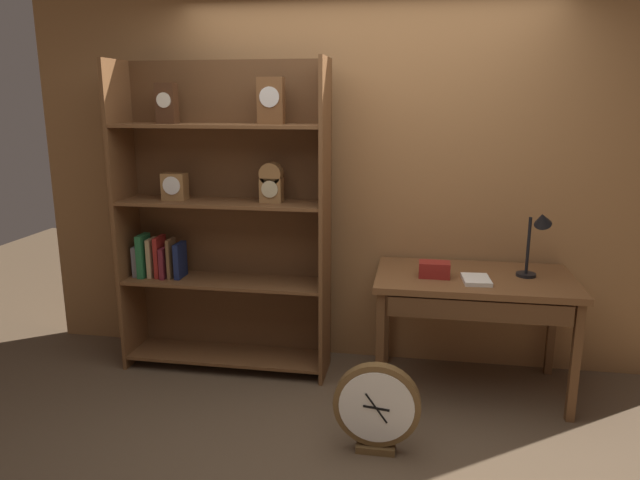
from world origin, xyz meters
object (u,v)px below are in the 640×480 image
at_px(bookshelf, 222,222).
at_px(toolbox_small, 434,270).
at_px(desk_lamp, 537,235).
at_px(round_clock_large, 377,407).
at_px(open_repair_manual, 476,280).
at_px(workbench, 474,290).

bearing_deg(bookshelf, toolbox_small, -6.73).
height_order(desk_lamp, round_clock_large, desk_lamp).
distance_m(bookshelf, desk_lamp, 2.04).
relative_size(open_repair_manual, round_clock_large, 0.43).
bearing_deg(desk_lamp, open_repair_manual, -158.93).
height_order(workbench, toolbox_small, toolbox_small).
distance_m(desk_lamp, toolbox_small, 0.66).
bearing_deg(toolbox_small, workbench, 10.55).
xyz_separation_m(desk_lamp, open_repair_manual, (-0.36, -0.14, -0.26)).
height_order(bookshelf, open_repair_manual, bookshelf).
xyz_separation_m(bookshelf, round_clock_large, (1.14, -0.91, -0.78)).
bearing_deg(toolbox_small, bookshelf, 173.27).
relative_size(workbench, open_repair_manual, 5.58).
bearing_deg(desk_lamp, workbench, -174.47).
distance_m(bookshelf, round_clock_large, 1.66).
distance_m(toolbox_small, open_repair_manual, 0.26).
xyz_separation_m(desk_lamp, toolbox_small, (-0.61, -0.08, -0.23)).
relative_size(bookshelf, toolbox_small, 11.13).
distance_m(workbench, desk_lamp, 0.51).
bearing_deg(workbench, bookshelf, 175.86).
bearing_deg(round_clock_large, open_repair_manual, 51.69).
distance_m(open_repair_manual, round_clock_large, 1.02).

